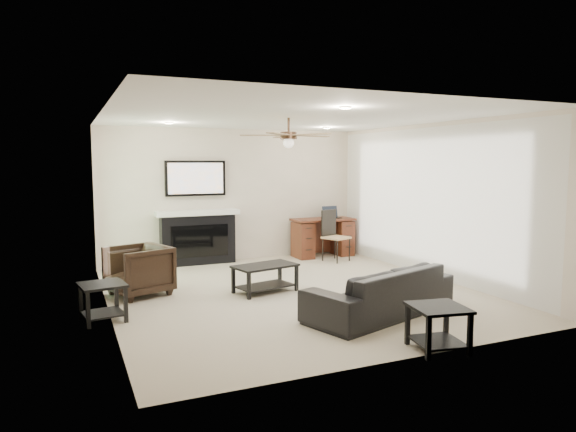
% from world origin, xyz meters
% --- Properties ---
extents(room_shell, '(5.50, 5.54, 2.52)m').
position_xyz_m(room_shell, '(0.19, 0.08, 1.68)').
color(room_shell, '#BDB298').
rests_on(room_shell, ground).
extents(sofa, '(2.19, 1.38, 0.60)m').
position_xyz_m(sofa, '(0.56, -1.43, 0.30)').
color(sofa, black).
rests_on(sofa, ground).
extents(armchair, '(0.99, 0.97, 0.71)m').
position_xyz_m(armchair, '(-2.04, 0.72, 0.35)').
color(armchair, black).
rests_on(armchair, ground).
extents(coffee_table, '(0.99, 0.69, 0.40)m').
position_xyz_m(coffee_table, '(-0.34, 0.17, 0.20)').
color(coffee_table, black).
rests_on(coffee_table, ground).
extents(end_table_near, '(0.61, 0.61, 0.45)m').
position_xyz_m(end_table_near, '(0.41, -2.68, 0.23)').
color(end_table_near, black).
rests_on(end_table_near, ground).
extents(end_table_left, '(0.57, 0.57, 0.45)m').
position_xyz_m(end_table_left, '(-2.59, -0.33, 0.23)').
color(end_table_left, black).
rests_on(end_table_left, ground).
extents(fireplace_unit, '(1.52, 0.34, 1.91)m').
position_xyz_m(fireplace_unit, '(-0.73, 2.58, 0.95)').
color(fireplace_unit, black).
rests_on(fireplace_unit, ground).
extents(desk, '(1.22, 0.56, 0.76)m').
position_xyz_m(desk, '(1.74, 2.37, 0.38)').
color(desk, '#3C180F').
rests_on(desk, ground).
extents(desk_chair, '(0.55, 0.56, 0.97)m').
position_xyz_m(desk_chair, '(1.74, 1.82, 0.48)').
color(desk_chair, black).
rests_on(desk_chair, ground).
extents(laptop, '(0.33, 0.24, 0.23)m').
position_xyz_m(laptop, '(1.94, 2.35, 0.88)').
color(laptop, black).
rests_on(laptop, desk).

